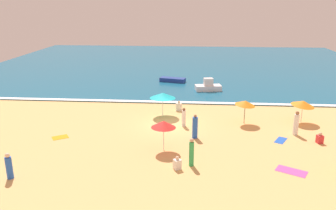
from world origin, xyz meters
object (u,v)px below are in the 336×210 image
object	(u,v)px
beachgoer_4	(191,153)
beach_umbrella_5	(163,95)
beachgoer_7	(177,164)
small_boat_1	(173,80)
beachgoer_1	(195,127)
beachgoer_6	(9,167)
beach_umbrella_1	(303,103)
beachgoer_2	(296,124)
beach_umbrella_2	(164,124)
beachgoer_3	(179,106)
small_boat_0	(208,86)
beach_umbrella_3	(245,103)
beachgoer_8	(320,138)
beachgoer_5	(184,118)

from	to	relation	value
beachgoer_4	beach_umbrella_5	bearing A→B (deg)	105.78
beachgoer_7	small_boat_1	distance (m)	22.99
beachgoer_1	beach_umbrella_5	bearing A→B (deg)	120.31
beach_umbrella_5	beachgoer_6	xyz separation A→B (m)	(-7.74, -11.85, -1.13)
beach_umbrella_1	beachgoer_2	bearing A→B (deg)	-113.79
beach_umbrella_2	beachgoer_3	size ratio (longest dim) A/B	2.53
beach_umbrella_2	beachgoer_3	bearing A→B (deg)	86.00
beach_umbrella_2	beachgoer_6	size ratio (longest dim) A/B	1.50
beachgoer_7	beachgoer_2	bearing A→B (deg)	35.66
beachgoer_1	small_boat_0	size ratio (longest dim) A/B	0.59
beach_umbrella_3	beachgoer_8	distance (m)	6.31
beach_umbrella_1	beach_umbrella_5	bearing A→B (deg)	175.84
beach_umbrella_1	beachgoer_4	xyz separation A→B (m)	(-9.13, -8.58, -0.81)
small_boat_1	beachgoer_4	bearing A→B (deg)	-83.30
beachgoer_3	beachgoer_4	distance (m)	11.15
beachgoer_4	beachgoer_6	world-z (taller)	beachgoer_4
beachgoer_4	beach_umbrella_2	bearing A→B (deg)	131.67
beach_umbrella_3	beachgoer_3	world-z (taller)	beach_umbrella_3
beachgoer_2	beachgoer_7	world-z (taller)	beachgoer_2
beachgoer_7	small_boat_0	bearing A→B (deg)	82.44
beachgoer_8	small_boat_0	size ratio (longest dim) A/B	0.27
beachgoer_6	small_boat_0	bearing A→B (deg)	59.87
beachgoer_7	small_boat_0	xyz separation A→B (m)	(2.51, 18.92, 0.20)
beachgoer_3	small_boat_1	xyz separation A→B (m)	(-1.33, 11.34, -0.05)
beach_umbrella_3	small_boat_0	xyz separation A→B (m)	(-2.65, 10.42, -1.23)
beachgoer_6	beachgoer_7	world-z (taller)	beachgoer_6
beachgoer_1	beachgoer_8	world-z (taller)	beachgoer_1
beach_umbrella_1	beach_umbrella_2	world-z (taller)	beach_umbrella_2
beachgoer_2	beachgoer_6	bearing A→B (deg)	-156.01
beachgoer_2	beachgoer_7	distance (m)	10.75
beach_umbrella_1	beachgoer_6	distance (m)	22.44
beachgoer_8	beachgoer_4	bearing A→B (deg)	-155.27
beach_umbrella_5	beachgoer_8	distance (m)	13.03
beachgoer_3	beach_umbrella_1	bearing A→B (deg)	-13.35
beach_umbrella_1	beach_umbrella_5	xyz separation A→B (m)	(-11.80, 0.86, 0.18)
beachgoer_1	beachgoer_4	bearing A→B (deg)	-92.60
beachgoer_6	beachgoer_7	distance (m)	9.75
beachgoer_4	small_boat_0	distance (m)	18.48
beach_umbrella_1	beach_umbrella_5	distance (m)	11.83
beach_umbrella_3	beach_umbrella_5	bearing A→B (deg)	168.17
beach_umbrella_1	beachgoer_8	world-z (taller)	beach_umbrella_1
beachgoer_1	beachgoer_3	bearing A→B (deg)	103.01
beachgoer_7	beachgoer_8	size ratio (longest dim) A/B	1.02
beachgoer_2	small_boat_0	bearing A→B (deg)	116.11
beachgoer_1	beachgoer_2	bearing A→B (deg)	8.93
beachgoer_4	beachgoer_8	world-z (taller)	beachgoer_4
beachgoer_6	beachgoer_2	bearing A→B (deg)	23.99
beachgoer_5	beachgoer_2	bearing A→B (deg)	-7.94
beachgoer_2	small_boat_1	size ratio (longest dim) A/B	0.57
beachgoer_2	small_boat_1	xyz separation A→B (m)	(-10.50, 16.66, -0.55)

